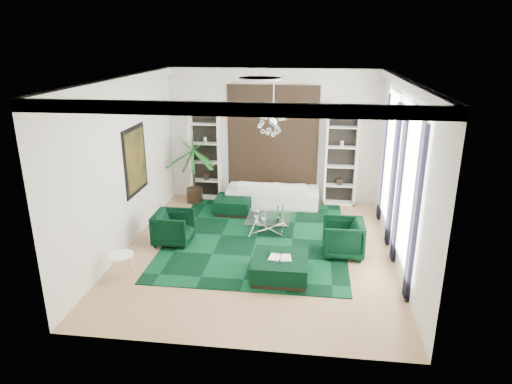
# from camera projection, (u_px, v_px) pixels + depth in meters

# --- Properties ---
(floor) EXTENTS (6.00, 7.00, 0.02)m
(floor) POSITION_uv_depth(u_px,v_px,m) (258.00, 250.00, 10.39)
(floor) COLOR tan
(floor) RESTS_ON ground
(ceiling) EXTENTS (6.00, 7.00, 0.02)m
(ceiling) POSITION_uv_depth(u_px,v_px,m) (258.00, 78.00, 9.15)
(ceiling) COLOR white
(ceiling) RESTS_ON ground
(wall_back) EXTENTS (6.00, 0.02, 3.80)m
(wall_back) POSITION_uv_depth(u_px,v_px,m) (273.00, 136.00, 13.07)
(wall_back) COLOR silver
(wall_back) RESTS_ON ground
(wall_front) EXTENTS (6.00, 0.02, 3.80)m
(wall_front) POSITION_uv_depth(u_px,v_px,m) (228.00, 237.00, 6.48)
(wall_front) COLOR silver
(wall_front) RESTS_ON ground
(wall_left) EXTENTS (0.02, 7.00, 3.80)m
(wall_left) POSITION_uv_depth(u_px,v_px,m) (124.00, 165.00, 10.13)
(wall_left) COLOR silver
(wall_left) RESTS_ON ground
(wall_right) EXTENTS (0.02, 7.00, 3.80)m
(wall_right) POSITION_uv_depth(u_px,v_px,m) (403.00, 175.00, 9.41)
(wall_right) COLOR silver
(wall_right) RESTS_ON ground
(crown_molding) EXTENTS (6.00, 7.00, 0.18)m
(crown_molding) POSITION_uv_depth(u_px,v_px,m) (258.00, 84.00, 9.19)
(crown_molding) COLOR white
(crown_molding) RESTS_ON ceiling
(ceiling_medallion) EXTENTS (0.90, 0.90, 0.05)m
(ceiling_medallion) POSITION_uv_depth(u_px,v_px,m) (260.00, 79.00, 9.45)
(ceiling_medallion) COLOR white
(ceiling_medallion) RESTS_ON ceiling
(tapestry) EXTENTS (2.50, 0.06, 2.80)m
(tapestry) POSITION_uv_depth(u_px,v_px,m) (273.00, 136.00, 13.02)
(tapestry) COLOR black
(tapestry) RESTS_ON wall_back
(shelving_left) EXTENTS (0.90, 0.38, 2.80)m
(shelving_left) POSITION_uv_depth(u_px,v_px,m) (205.00, 153.00, 13.27)
(shelving_left) COLOR white
(shelving_left) RESTS_ON floor
(shelving_right) EXTENTS (0.90, 0.38, 2.80)m
(shelving_right) POSITION_uv_depth(u_px,v_px,m) (341.00, 157.00, 12.81)
(shelving_right) COLOR white
(shelving_right) RESTS_ON floor
(painting) EXTENTS (0.04, 1.30, 1.60)m
(painting) POSITION_uv_depth(u_px,v_px,m) (136.00, 160.00, 10.70)
(painting) COLOR black
(painting) RESTS_ON wall_left
(window_near) EXTENTS (0.03, 1.10, 2.90)m
(window_near) POSITION_uv_depth(u_px,v_px,m) (410.00, 188.00, 8.57)
(window_near) COLOR white
(window_near) RESTS_ON wall_right
(curtain_near_a) EXTENTS (0.07, 0.30, 3.25)m
(curtain_near_a) POSITION_uv_depth(u_px,v_px,m) (415.00, 216.00, 7.92)
(curtain_near_a) COLOR black
(curtain_near_a) RESTS_ON floor
(curtain_near_b) EXTENTS (0.07, 0.30, 3.25)m
(curtain_near_b) POSITION_uv_depth(u_px,v_px,m) (400.00, 188.00, 9.39)
(curtain_near_b) COLOR black
(curtain_near_b) RESTS_ON floor
(window_far) EXTENTS (0.03, 1.10, 2.90)m
(window_far) POSITION_uv_depth(u_px,v_px,m) (391.00, 157.00, 10.82)
(window_far) COLOR white
(window_far) RESTS_ON wall_right
(curtain_far_a) EXTENTS (0.07, 0.30, 3.25)m
(curtain_far_a) POSITION_uv_depth(u_px,v_px,m) (393.00, 176.00, 10.18)
(curtain_far_a) COLOR black
(curtain_far_a) RESTS_ON floor
(curtain_far_b) EXTENTS (0.07, 0.30, 3.25)m
(curtain_far_b) POSITION_uv_depth(u_px,v_px,m) (384.00, 159.00, 11.64)
(curtain_far_b) COLOR black
(curtain_far_b) RESTS_ON floor
(rug) EXTENTS (4.20, 5.00, 0.02)m
(rug) POSITION_uv_depth(u_px,v_px,m) (257.00, 237.00, 11.01)
(rug) COLOR black
(rug) RESTS_ON floor
(sofa) EXTENTS (2.58, 1.01, 0.75)m
(sofa) POSITION_uv_depth(u_px,v_px,m) (273.00, 193.00, 13.01)
(sofa) COLOR white
(sofa) RESTS_ON floor
(armchair_left) EXTENTS (0.85, 0.83, 0.77)m
(armchair_left) POSITION_uv_depth(u_px,v_px,m) (173.00, 228.00, 10.60)
(armchair_left) COLOR black
(armchair_left) RESTS_ON floor
(armchair_right) EXTENTS (0.90, 0.87, 0.81)m
(armchair_right) POSITION_uv_depth(u_px,v_px,m) (343.00, 238.00, 10.02)
(armchair_right) COLOR black
(armchair_right) RESTS_ON floor
(coffee_table) EXTENTS (1.07, 1.07, 0.37)m
(coffee_table) POSITION_uv_depth(u_px,v_px,m) (268.00, 224.00, 11.32)
(coffee_table) COLOR white
(coffee_table) RESTS_ON floor
(ottoman_side) EXTENTS (0.95, 0.95, 0.42)m
(ottoman_side) POSITION_uv_depth(u_px,v_px,m) (233.00, 205.00, 12.52)
(ottoman_side) COLOR black
(ottoman_side) RESTS_ON floor
(ottoman_front) EXTENTS (1.10, 1.10, 0.44)m
(ottoman_front) POSITION_uv_depth(u_px,v_px,m) (280.00, 268.00, 9.11)
(ottoman_front) COLOR black
(ottoman_front) RESTS_ON floor
(book) EXTENTS (0.45, 0.30, 0.03)m
(book) POSITION_uv_depth(u_px,v_px,m) (280.00, 257.00, 9.03)
(book) COLOR white
(book) RESTS_ON ottoman_front
(side_table) EXTENTS (0.52, 0.52, 0.50)m
(side_table) POSITION_uv_depth(u_px,v_px,m) (122.00, 266.00, 9.11)
(side_table) COLOR white
(side_table) RESTS_ON floor
(palm) EXTENTS (1.59, 1.59, 2.54)m
(palm) POSITION_uv_depth(u_px,v_px,m) (193.00, 160.00, 12.98)
(palm) COLOR #19591E
(palm) RESTS_ON floor
(chandelier) EXTENTS (0.71, 0.71, 0.64)m
(chandelier) POSITION_uv_depth(u_px,v_px,m) (273.00, 122.00, 9.81)
(chandelier) COLOR white
(chandelier) RESTS_ON ceiling
(table_plant) EXTENTS (0.14, 0.11, 0.25)m
(table_plant) POSITION_uv_depth(u_px,v_px,m) (279.00, 217.00, 10.98)
(table_plant) COLOR #19591E
(table_plant) RESTS_ON coffee_table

